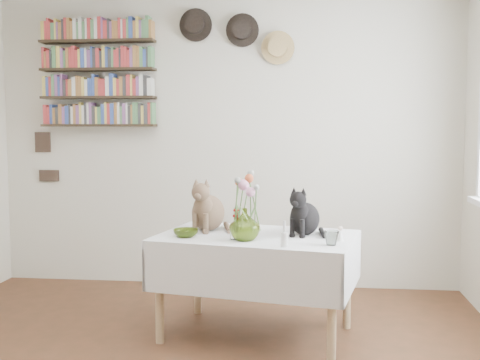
# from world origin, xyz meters

# --- Properties ---
(room) EXTENTS (4.08, 4.58, 2.58)m
(room) POSITION_xyz_m (0.00, 0.00, 1.25)
(room) COLOR brown
(room) RESTS_ON ground
(dining_table) EXTENTS (1.40, 1.05, 0.68)m
(dining_table) POSITION_xyz_m (0.38, 0.97, 0.51)
(dining_table) COLOR white
(dining_table) RESTS_ON room
(tabby_cat) EXTENTS (0.31, 0.36, 0.37)m
(tabby_cat) POSITION_xyz_m (0.03, 1.14, 0.86)
(tabby_cat) COLOR brown
(tabby_cat) RESTS_ON dining_table
(black_cat) EXTENTS (0.30, 0.34, 0.33)m
(black_cat) POSITION_xyz_m (0.69, 1.04, 0.84)
(black_cat) COLOR black
(black_cat) RESTS_ON dining_table
(flower_vase) EXTENTS (0.23, 0.23, 0.20)m
(flower_vase) POSITION_xyz_m (0.32, 0.78, 0.78)
(flower_vase) COLOR #91B037
(flower_vase) RESTS_ON dining_table
(green_bowl) EXTENTS (0.17, 0.17, 0.05)m
(green_bowl) POSITION_xyz_m (-0.07, 0.86, 0.70)
(green_bowl) COLOR #91B037
(green_bowl) RESTS_ON dining_table
(drinking_glass) EXTENTS (0.13, 0.13, 0.09)m
(drinking_glass) POSITION_xyz_m (0.86, 0.69, 0.72)
(drinking_glass) COLOR white
(drinking_glass) RESTS_ON dining_table
(candlestick) EXTENTS (0.04, 0.04, 0.16)m
(candlestick) POSITION_xyz_m (0.58, 0.60, 0.73)
(candlestick) COLOR white
(candlestick) RESTS_ON dining_table
(berry_jar) EXTENTS (0.06, 0.06, 0.23)m
(berry_jar) POSITION_xyz_m (0.25, 0.81, 0.78)
(berry_jar) COLOR white
(berry_jar) RESTS_ON dining_table
(porcelain_figurine) EXTENTS (0.05, 0.05, 0.09)m
(porcelain_figurine) POSITION_xyz_m (0.92, 0.83, 0.72)
(porcelain_figurine) COLOR white
(porcelain_figurine) RESTS_ON dining_table
(flower_bouquet) EXTENTS (0.17, 0.13, 0.39)m
(flower_bouquet) POSITION_xyz_m (0.32, 0.79, 1.02)
(flower_bouquet) COLOR #4C7233
(flower_bouquet) RESTS_ON flower_vase
(bookshelf_unit) EXTENTS (1.00, 0.16, 0.91)m
(bookshelf_unit) POSITION_xyz_m (-1.10, 2.16, 1.84)
(bookshelf_unit) COLOR #2E2316
(bookshelf_unit) RESTS_ON room
(wall_hats) EXTENTS (0.98, 0.09, 0.48)m
(wall_hats) POSITION_xyz_m (0.12, 2.19, 2.17)
(wall_hats) COLOR black
(wall_hats) RESTS_ON room
(wall_art_plaques) EXTENTS (0.21, 0.02, 0.44)m
(wall_art_plaques) POSITION_xyz_m (-1.63, 2.23, 1.12)
(wall_art_plaques) COLOR #38281E
(wall_art_plaques) RESTS_ON room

